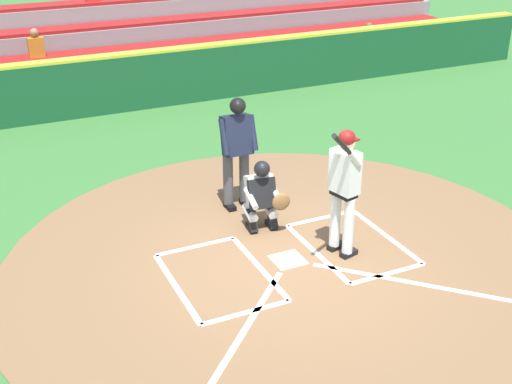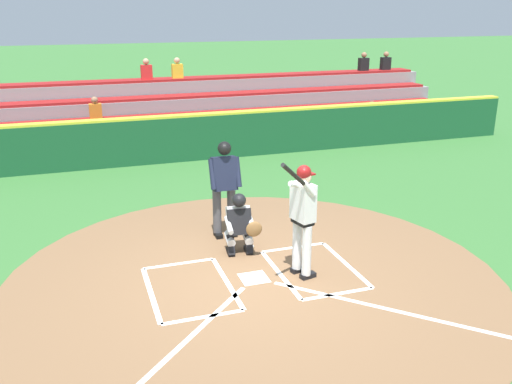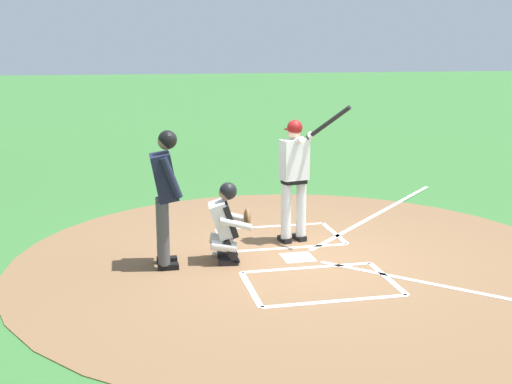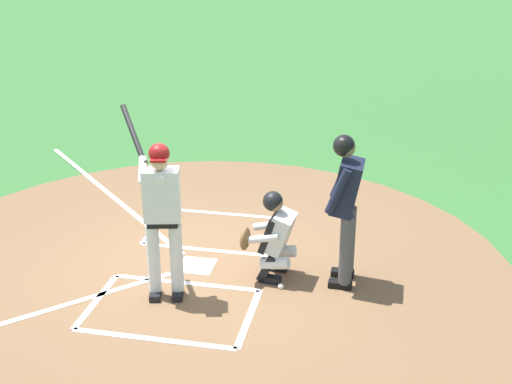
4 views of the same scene
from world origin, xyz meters
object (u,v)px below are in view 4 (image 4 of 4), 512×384
at_px(batter, 161,210).
at_px(catcher, 274,234).
at_px(plate_umpire, 346,201).
at_px(baseball, 281,286).

xyz_separation_m(batter, catcher, (0.68, -1.15, -0.51)).
relative_size(catcher, plate_umpire, 0.61).
xyz_separation_m(batter, baseball, (0.42, -1.29, -1.06)).
height_order(catcher, plate_umpire, plate_umpire).
relative_size(catcher, baseball, 15.27).
bearing_deg(catcher, baseball, -152.11).
bearing_deg(batter, catcher, -59.22).
xyz_separation_m(catcher, baseball, (-0.27, -0.14, -0.55)).
height_order(batter, plate_umpire, batter).
height_order(plate_umpire, baseball, plate_umpire).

